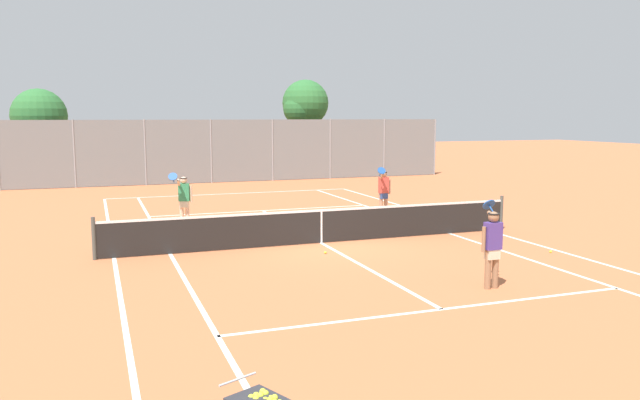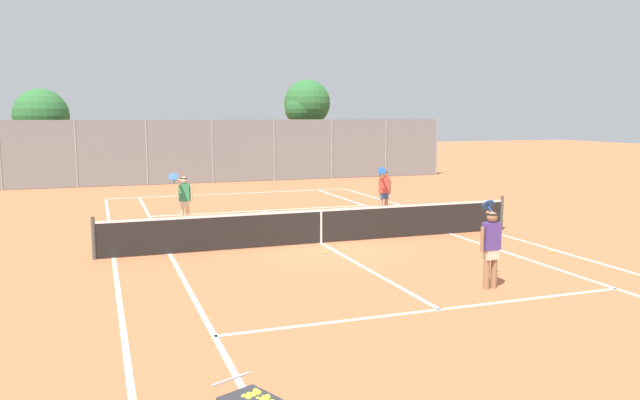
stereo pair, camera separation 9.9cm
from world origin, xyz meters
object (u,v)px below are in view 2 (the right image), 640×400
(player_far_left, at_px, (184,198))
(loose_tennis_ball_0, at_px, (325,252))
(tennis_net, at_px, (321,225))
(player_near_side, at_px, (491,244))
(tree_behind_left, at_px, (42,117))
(tree_behind_right, at_px, (306,105))
(player_far_right, at_px, (384,190))
(loose_tennis_ball_1, at_px, (551,252))

(player_far_left, bearing_deg, loose_tennis_ball_0, -61.85)
(tennis_net, xyz_separation_m, player_far_left, (-3.21, 4.00, 0.42))
(player_near_side, relative_size, tree_behind_left, 0.36)
(tree_behind_right, bearing_deg, player_far_right, -98.36)
(tennis_net, distance_m, tree_behind_right, 20.61)
(tennis_net, bearing_deg, player_far_right, 45.10)
(tennis_net, xyz_separation_m, tree_behind_right, (6.01, 19.37, 3.66))
(tree_behind_left, relative_size, tree_behind_right, 0.87)
(player_far_left, height_order, loose_tennis_ball_0, player_far_left)
(player_far_left, bearing_deg, player_far_right, -2.32)
(loose_tennis_ball_1, distance_m, tree_behind_left, 27.09)
(player_near_side, distance_m, loose_tennis_ball_0, 4.77)
(player_near_side, xyz_separation_m, player_far_right, (2.02, 9.23, 0.00))
(tree_behind_left, height_order, tree_behind_right, tree_behind_right)
(player_near_side, bearing_deg, loose_tennis_ball_0, 116.13)
(player_far_right, bearing_deg, tennis_net, -134.90)
(player_near_side, distance_m, tree_behind_left, 27.54)
(player_far_left, height_order, player_far_right, same)
(player_far_left, bearing_deg, tennis_net, -51.30)
(player_far_right, distance_m, loose_tennis_ball_1, 7.14)
(player_near_side, distance_m, tree_behind_right, 25.46)
(player_far_left, height_order, loose_tennis_ball_1, player_far_left)
(player_far_left, relative_size, loose_tennis_ball_1, 26.88)
(loose_tennis_ball_1, bearing_deg, tree_behind_left, 120.32)
(tennis_net, xyz_separation_m, player_near_side, (1.69, -5.51, 0.42))
(tree_behind_left, bearing_deg, player_near_side, -68.36)
(player_far_left, xyz_separation_m, loose_tennis_ball_0, (2.84, -5.31, -0.89))
(tennis_net, relative_size, loose_tennis_ball_0, 181.82)
(loose_tennis_ball_0, height_order, tree_behind_left, tree_behind_left)
(player_near_side, height_order, tree_behind_right, tree_behind_right)
(player_near_side, relative_size, player_far_right, 1.00)
(tennis_net, height_order, player_far_right, player_far_right)
(loose_tennis_ball_0, bearing_deg, tree_behind_left, 110.72)
(player_near_side, xyz_separation_m, tree_behind_left, (-10.11, 25.49, 2.53))
(player_near_side, relative_size, tree_behind_right, 0.31)
(loose_tennis_ball_0, relative_size, tree_behind_right, 0.01)
(tennis_net, xyz_separation_m, loose_tennis_ball_0, (-0.37, -1.30, -0.48))
(loose_tennis_ball_0, relative_size, loose_tennis_ball_1, 1.00)
(player_near_side, xyz_separation_m, loose_tennis_ball_1, (3.45, 2.29, -0.89))
(tree_behind_left, distance_m, tree_behind_right, 14.46)
(tennis_net, height_order, tree_behind_right, tree_behind_right)
(tennis_net, relative_size, tree_behind_left, 2.42)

